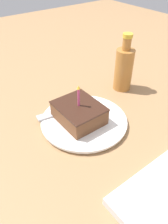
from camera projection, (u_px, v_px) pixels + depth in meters
ground_plane at (78, 125)px, 0.65m from camera, size 2.40×2.40×0.04m
plate at (84, 121)px, 0.62m from camera, size 0.24×0.24×0.02m
cake_slice at (79, 113)px, 0.60m from camera, size 0.11×0.13×0.11m
fork at (62, 111)px, 0.64m from camera, size 0.18×0.05×0.00m
bottle at (124, 68)px, 0.73m from camera, size 0.06×0.06×0.19m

